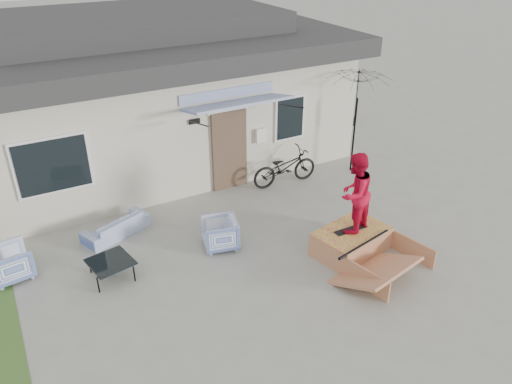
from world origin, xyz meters
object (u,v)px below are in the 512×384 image
skateboard (351,229)px  armchair_left (11,261)px  patio_umbrella (356,111)px  loveseat (115,223)px  coffee_table (112,269)px  bicycle (285,164)px  skater (355,192)px  skate_ramp (351,241)px  armchair_right (220,232)px

skateboard → armchair_left: bearing=159.3°
patio_umbrella → skateboard: patio_umbrella is taller
loveseat → coffee_table: bearing=50.7°
loveseat → bicycle: size_ratio=0.82×
loveseat → skater: bearing=123.1°
patio_umbrella → skate_ramp: bearing=-128.4°
armchair_right → coffee_table: (-2.32, 0.08, -0.17)m
armchair_left → patio_umbrella: bearing=-94.1°
coffee_table → patio_umbrella: (7.16, 1.55, 1.56)m
bicycle → coffee_table: bearing=111.6°
skate_ramp → skateboard: 0.28m
skater → skateboard: bearing=180.0°
loveseat → skateboard: 5.15m
bicycle → armchair_right: bearing=126.1°
armchair_right → skate_ramp: 2.80m
bicycle → skateboard: bearing=175.3°
coffee_table → skater: bearing=-18.3°
patio_umbrella → loveseat: bearing=-179.3°
coffee_table → skateboard: size_ratio=1.02×
armchair_right → patio_umbrella: 5.29m
armchair_left → armchair_right: (4.02, -1.03, -0.01)m
armchair_left → loveseat: bearing=-84.7°
armchair_right → coffee_table: size_ratio=0.94×
skate_ramp → coffee_table: bearing=149.4°
skate_ramp → skater: 1.16m
armchair_right → patio_umbrella: (4.84, 1.63, 1.38)m
bicycle → skater: size_ratio=1.07×
coffee_table → bicycle: bicycle is taller
skate_ramp → skater: size_ratio=1.18×
armchair_right → skate_ramp: bearing=71.7°
patio_umbrella → skate_ramp: patio_umbrella is taller
armchair_left → coffee_table: armchair_left is taller
armchair_right → skater: size_ratio=0.42×
coffee_table → skate_ramp: skate_ramp is taller
armchair_right → skateboard: size_ratio=0.96×
coffee_table → patio_umbrella: patio_umbrella is taller
patio_umbrella → skate_ramp: size_ratio=1.09×
skate_ramp → skateboard: skateboard is taller
armchair_right → coffee_table: bearing=-77.5°
coffee_table → skateboard: 4.92m
loveseat → bicycle: bearing=162.3°
armchair_left → skateboard: bearing=-119.3°
armchair_right → skate_ramp: armchair_right is taller
armchair_right → patio_umbrella: size_ratio=0.33×
bicycle → skate_ramp: 3.38m
patio_umbrella → skate_ramp: 4.28m
armchair_left → skateboard: armchair_left is taller
bicycle → skater: (-0.42, -3.29, 0.83)m
coffee_table → skate_ramp: bearing=-18.8°
armchair_left → skater: size_ratio=0.44×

